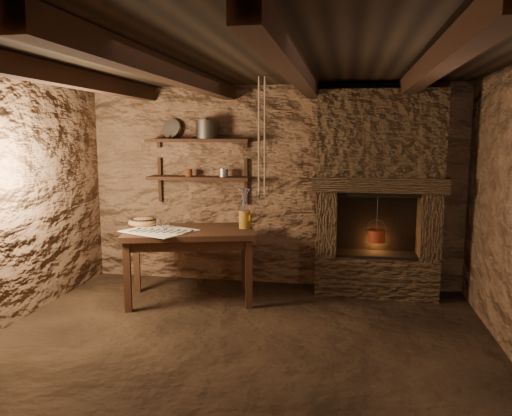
% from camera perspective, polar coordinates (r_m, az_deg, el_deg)
% --- Properties ---
extents(floor, '(4.50, 4.50, 0.00)m').
position_cam_1_polar(floor, '(4.43, -2.44, -15.84)').
color(floor, black).
rests_on(floor, ground).
extents(back_wall, '(4.50, 0.04, 2.40)m').
position_cam_1_polar(back_wall, '(6.04, 1.71, 2.50)').
color(back_wall, '#482F21').
rests_on(back_wall, floor).
extents(front_wall, '(4.50, 0.04, 2.40)m').
position_cam_1_polar(front_wall, '(2.22, -14.26, -7.88)').
color(front_wall, '#482F21').
rests_on(front_wall, floor).
extents(ceiling, '(4.50, 4.00, 0.04)m').
position_cam_1_polar(ceiling, '(4.08, -2.66, 16.60)').
color(ceiling, black).
rests_on(ceiling, back_wall).
extents(beam_far_left, '(0.14, 3.95, 0.16)m').
position_cam_1_polar(beam_far_left, '(4.64, -21.57, 13.92)').
color(beam_far_left, black).
rests_on(beam_far_left, ceiling).
extents(beam_mid_left, '(0.14, 3.95, 0.16)m').
position_cam_1_polar(beam_mid_left, '(4.21, -9.53, 15.01)').
color(beam_mid_left, black).
rests_on(beam_mid_left, ceiling).
extents(beam_mid_right, '(0.14, 3.95, 0.16)m').
position_cam_1_polar(beam_mid_right, '(3.99, 4.63, 15.48)').
color(beam_mid_right, black).
rests_on(beam_mid_right, ceiling).
extents(beam_far_right, '(0.14, 3.95, 0.16)m').
position_cam_1_polar(beam_far_right, '(4.01, 19.50, 15.00)').
color(beam_far_right, black).
rests_on(beam_far_right, ceiling).
extents(shelf_lower, '(1.25, 0.30, 0.04)m').
position_cam_1_polar(shelf_lower, '(6.06, -6.50, 3.42)').
color(shelf_lower, black).
rests_on(shelf_lower, back_wall).
extents(shelf_upper, '(1.25, 0.30, 0.04)m').
position_cam_1_polar(shelf_upper, '(6.04, -6.57, 7.68)').
color(shelf_upper, black).
rests_on(shelf_upper, back_wall).
extents(hearth, '(1.43, 0.51, 2.30)m').
position_cam_1_polar(hearth, '(5.75, 13.78, 2.23)').
color(hearth, '#36261B').
rests_on(hearth, floor).
extents(work_table, '(1.55, 1.14, 0.79)m').
position_cam_1_polar(work_table, '(5.57, -7.56, -6.14)').
color(work_table, black).
rests_on(work_table, floor).
extents(linen_cloth, '(0.85, 0.78, 0.01)m').
position_cam_1_polar(linen_cloth, '(5.44, -10.97, -2.57)').
color(linen_cloth, silver).
rests_on(linen_cloth, work_table).
extents(pewter_cutlery_row, '(0.62, 0.43, 0.01)m').
position_cam_1_polar(pewter_cutlery_row, '(5.42, -11.05, -2.50)').
color(pewter_cutlery_row, gray).
rests_on(pewter_cutlery_row, linen_cloth).
extents(drinking_glasses, '(0.22, 0.07, 0.09)m').
position_cam_1_polar(drinking_glasses, '(5.54, -10.27, -1.83)').
color(drinking_glasses, silver).
rests_on(drinking_glasses, linen_cloth).
extents(stoneware_jug, '(0.16, 0.16, 0.45)m').
position_cam_1_polar(stoneware_jug, '(5.48, -1.28, -0.34)').
color(stoneware_jug, '#A4721F').
rests_on(stoneware_jug, work_table).
extents(wooden_bowl, '(0.43, 0.43, 0.12)m').
position_cam_1_polar(wooden_bowl, '(5.79, -12.76, -1.61)').
color(wooden_bowl, '#9C6D43').
rests_on(wooden_bowl, work_table).
extents(iron_stockpot, '(0.31, 0.31, 0.20)m').
position_cam_1_polar(iron_stockpot, '(6.01, -5.62, 8.82)').
color(iron_stockpot, '#2E2B29').
rests_on(iron_stockpot, shelf_upper).
extents(tin_pan, '(0.26, 0.17, 0.24)m').
position_cam_1_polar(tin_pan, '(6.25, -9.63, 8.95)').
color(tin_pan, gray).
rests_on(tin_pan, shelf_upper).
extents(small_kettle, '(0.17, 0.14, 0.15)m').
position_cam_1_polar(small_kettle, '(5.97, -3.74, 4.05)').
color(small_kettle, gray).
rests_on(small_kettle, shelf_lower).
extents(rusty_tin, '(0.10, 0.10, 0.09)m').
position_cam_1_polar(rusty_tin, '(6.09, -7.71, 4.03)').
color(rusty_tin, '#5E2612').
rests_on(rusty_tin, shelf_lower).
extents(red_pot, '(0.22, 0.21, 0.54)m').
position_cam_1_polar(red_pot, '(5.78, 13.61, -3.03)').
color(red_pot, maroon).
rests_on(red_pot, hearth).
extents(hanging_ropes, '(0.08, 0.08, 1.20)m').
position_cam_1_polar(hanging_ropes, '(5.06, 0.66, 8.19)').
color(hanging_ropes, tan).
rests_on(hanging_ropes, ceiling).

